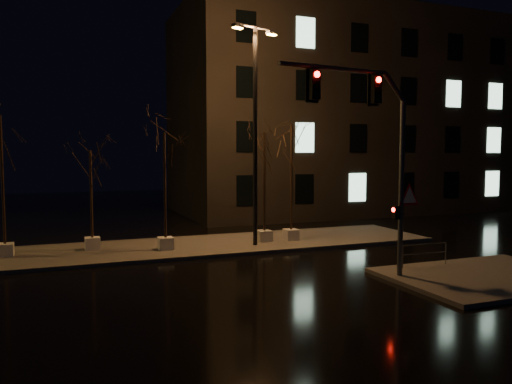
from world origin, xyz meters
name	(u,v)px	position (x,y,z in m)	size (l,w,h in m)	color
ground	(257,275)	(0.00, 0.00, 0.00)	(90.00, 90.00, 0.00)	black
median	(211,245)	(0.00, 6.00, 0.07)	(22.00, 5.00, 0.15)	#494741
sidewalk_corner	(488,277)	(7.50, -3.50, 0.07)	(7.00, 5.00, 0.15)	#494741
building	(338,115)	(14.00, 18.00, 7.50)	(25.00, 12.00, 15.00)	black
tree_0	(1,147)	(-8.91, 6.29, 4.76)	(1.80, 1.80, 6.07)	silver
tree_1	(91,172)	(-5.39, 6.59, 3.63)	(1.80, 1.80, 4.58)	silver
tree_2	(165,158)	(-2.31, 5.40, 4.26)	(1.80, 1.80, 5.41)	silver
tree_3	(264,157)	(2.62, 5.68, 4.32)	(1.80, 1.80, 5.50)	silver
tree_4	(292,150)	(4.01, 5.54, 4.67)	(1.80, 1.80, 5.96)	silver
traffic_signal_mast	(377,144)	(3.36, -2.55, 4.81)	(5.79, 0.70, 7.09)	#54585C
streetlight_main	(255,120)	(1.86, 4.97, 6.01)	(2.49, 1.06, 10.17)	black
guard_rail_a	(425,251)	(6.32, -1.56, 0.72)	(2.02, 0.12, 0.87)	#54585C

